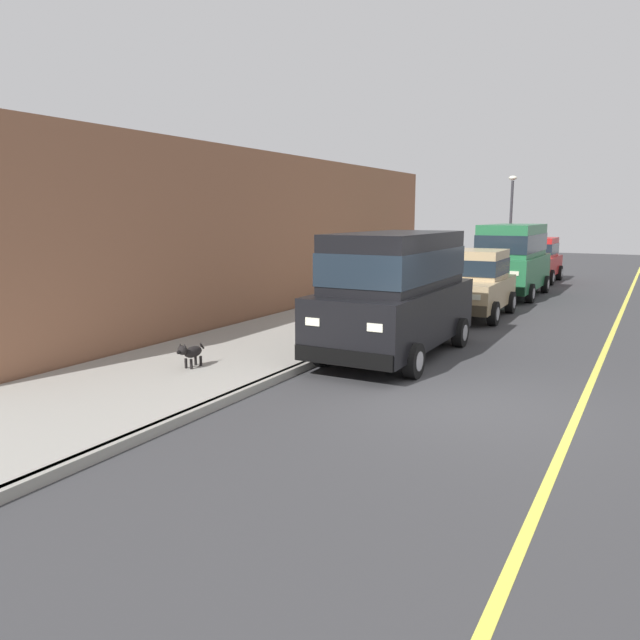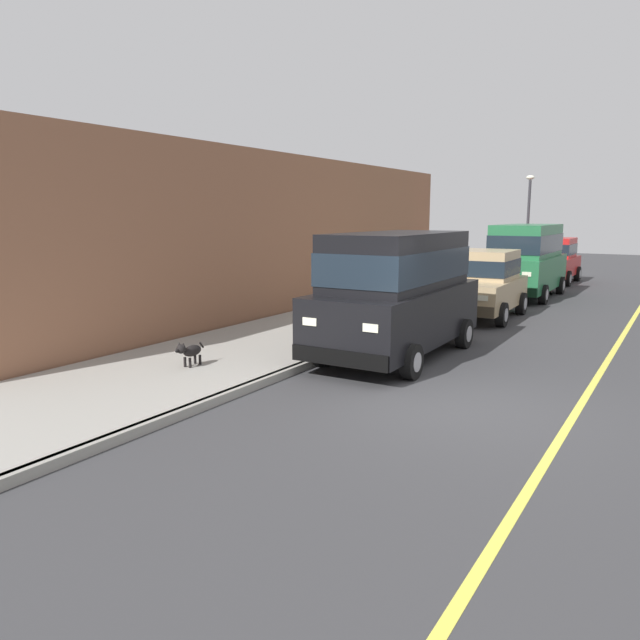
# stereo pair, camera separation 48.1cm
# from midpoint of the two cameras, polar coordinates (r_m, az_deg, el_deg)

# --- Properties ---
(ground_plane) EXTENTS (80.00, 80.00, 0.00)m
(ground_plane) POSITION_cam_midpoint_polar(r_m,az_deg,el_deg) (9.74, 11.97, -7.58)
(ground_plane) COLOR #38383A
(curb) EXTENTS (0.16, 64.00, 0.14)m
(curb) POSITION_cam_midpoint_polar(r_m,az_deg,el_deg) (11.03, -4.15, -4.93)
(curb) COLOR gray
(curb) RESTS_ON ground
(sidewalk) EXTENTS (3.60, 64.00, 0.14)m
(sidewalk) POSITION_cam_midpoint_polar(r_m,az_deg,el_deg) (12.09, -11.32, -3.78)
(sidewalk) COLOR #99968E
(sidewalk) RESTS_ON ground
(lane_centre_line) EXTENTS (0.12, 57.60, 0.01)m
(lane_centre_line) POSITION_cam_midpoint_polar(r_m,az_deg,el_deg) (9.43, 21.40, -8.63)
(lane_centre_line) COLOR #E0D64C
(lane_centre_line) RESTS_ON ground
(car_black_van) EXTENTS (2.18, 4.92, 2.52)m
(car_black_van) POSITION_cam_midpoint_polar(r_m,az_deg,el_deg) (12.44, 5.98, 2.95)
(car_black_van) COLOR black
(car_black_van) RESTS_ON ground
(car_tan_hatchback) EXTENTS (2.02, 3.84, 1.88)m
(car_tan_hatchback) POSITION_cam_midpoint_polar(r_m,az_deg,el_deg) (17.80, 13.38, 3.46)
(car_tan_hatchback) COLOR tan
(car_tan_hatchback) RESTS_ON ground
(car_green_van) EXTENTS (2.15, 4.91, 2.52)m
(car_green_van) POSITION_cam_midpoint_polar(r_m,az_deg,el_deg) (22.59, 16.90, 5.68)
(car_green_van) COLOR #23663D
(car_green_van) RESTS_ON ground
(car_red_hatchback) EXTENTS (1.97, 3.81, 1.88)m
(car_red_hatchback) POSITION_cam_midpoint_polar(r_m,az_deg,el_deg) (27.92, 19.01, 5.43)
(car_red_hatchback) COLOR red
(car_red_hatchback) RESTS_ON ground
(dog_black) EXTENTS (0.21, 0.76, 0.49)m
(dog_black) POSITION_cam_midpoint_polar(r_m,az_deg,el_deg) (11.29, -13.19, -2.95)
(dog_black) COLOR black
(dog_black) RESTS_ON sidewalk
(street_lamp) EXTENTS (0.36, 0.36, 4.42)m
(street_lamp) POSITION_cam_midpoint_polar(r_m,az_deg,el_deg) (29.04, 16.96, 9.51)
(street_lamp) COLOR #2D2D33
(street_lamp) RESTS_ON sidewalk
(building_facade) EXTENTS (0.50, 20.00, 4.53)m
(building_facade) POSITION_cam_midpoint_polar(r_m,az_deg,el_deg) (17.88, -4.09, 7.88)
(building_facade) COLOR #8C5B42
(building_facade) RESTS_ON ground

